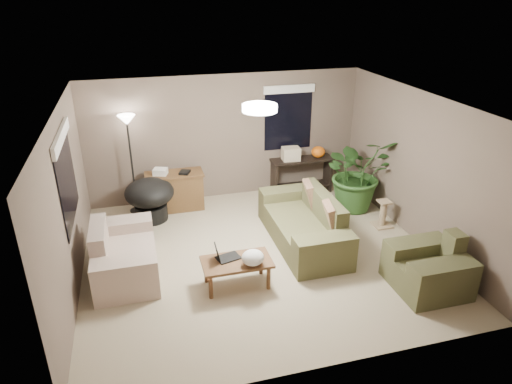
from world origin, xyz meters
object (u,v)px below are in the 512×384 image
object	(u,v)px
desk	(175,191)
cat_scratching_post	(383,215)
console_table	(301,173)
floor_lamp	(128,132)
main_sofa	(305,226)
houseplant	(357,181)
loveseat	(123,256)
coffee_table	(237,264)
papasan_chair	(150,197)
armchair	(429,269)

from	to	relation	value
desk	cat_scratching_post	size ratio (longest dim) A/B	2.20
console_table	floor_lamp	world-z (taller)	floor_lamp
main_sofa	houseplant	xyz separation A→B (m)	(1.43, 0.97, 0.29)
loveseat	coffee_table	world-z (taller)	loveseat
papasan_chair	coffee_table	bearing A→B (deg)	-66.20
desk	houseplant	xyz separation A→B (m)	(3.41, -0.88, 0.20)
desk	papasan_chair	size ratio (longest dim) A/B	1.04
armchair	papasan_chair	size ratio (longest dim) A/B	0.95
desk	main_sofa	bearing A→B (deg)	-42.92
console_table	floor_lamp	distance (m)	3.59
main_sofa	houseplant	distance (m)	1.75
cat_scratching_post	armchair	bearing A→B (deg)	-99.75
papasan_chair	floor_lamp	world-z (taller)	floor_lamp
armchair	floor_lamp	bearing A→B (deg)	137.57
loveseat	coffee_table	bearing A→B (deg)	-25.51
console_table	houseplant	bearing A→B (deg)	-52.47
coffee_table	console_table	xyz separation A→B (m)	(2.06, 2.90, 0.08)
main_sofa	loveseat	world-z (taller)	same
loveseat	armchair	xyz separation A→B (m)	(4.24, -1.52, 0.00)
armchair	papasan_chair	world-z (taller)	armchair
houseplant	cat_scratching_post	distance (m)	0.91
desk	console_table	distance (m)	2.65
papasan_chair	cat_scratching_post	bearing A→B (deg)	-18.65
main_sofa	floor_lamp	bearing A→B (deg)	144.50
main_sofa	console_table	xyz separation A→B (m)	(0.66, 1.96, 0.14)
main_sofa	desk	distance (m)	2.72
loveseat	houseplant	world-z (taller)	houseplant
main_sofa	console_table	size ratio (longest dim) A/B	1.69
main_sofa	floor_lamp	world-z (taller)	floor_lamp
main_sofa	armchair	bearing A→B (deg)	-53.54
armchair	floor_lamp	size ratio (longest dim) A/B	0.52
floor_lamp	loveseat	bearing A→B (deg)	-96.64
floor_lamp	desk	bearing A→B (deg)	-8.05
armchair	houseplant	bearing A→B (deg)	86.23
loveseat	armchair	distance (m)	4.50
desk	houseplant	size ratio (longest dim) A/B	0.74
papasan_chair	houseplant	size ratio (longest dim) A/B	0.71
houseplant	cat_scratching_post	bearing A→B (deg)	-80.23
cat_scratching_post	houseplant	bearing A→B (deg)	99.77
main_sofa	loveseat	bearing A→B (deg)	-176.61
main_sofa	papasan_chair	bearing A→B (deg)	148.62
houseplant	desk	bearing A→B (deg)	165.53
coffee_table	cat_scratching_post	size ratio (longest dim) A/B	2.00
armchair	cat_scratching_post	distance (m)	1.87
armchair	cat_scratching_post	size ratio (longest dim) A/B	2.00
houseplant	papasan_chair	bearing A→B (deg)	172.04
armchair	floor_lamp	distance (m)	5.56
loveseat	floor_lamp	xyz separation A→B (m)	(0.25, 2.13, 1.30)
console_table	cat_scratching_post	world-z (taller)	console_table
houseplant	main_sofa	bearing A→B (deg)	-145.84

